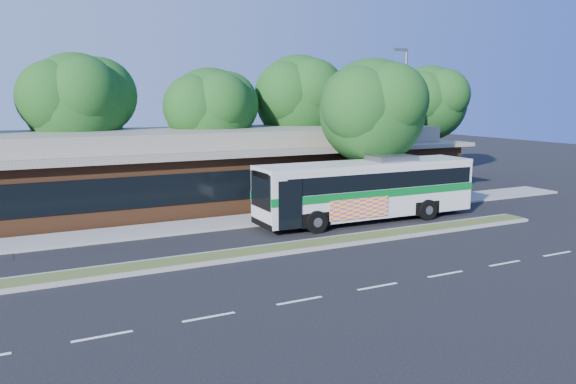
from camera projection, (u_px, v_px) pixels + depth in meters
name	position (u px, v px, depth m)	size (l,w,h in m)	color
ground	(307.00, 251.00, 23.46)	(120.00, 120.00, 0.00)	black
median_strip	(300.00, 246.00, 23.97)	(26.00, 1.10, 0.15)	#4F5D27
sidewalk	(248.00, 220.00, 29.08)	(44.00, 2.60, 0.12)	gray
plaza_building	(206.00, 167.00, 34.54)	(33.20, 11.20, 4.45)	#58321B
lamp_post	(404.00, 123.00, 32.17)	(0.93, 0.18, 9.07)	slate
tree_bg_b	(83.00, 101.00, 33.74)	(6.69, 6.00, 9.00)	black
tree_bg_c	(215.00, 109.00, 36.48)	(6.24, 5.60, 8.26)	black
tree_bg_d	(303.00, 97.00, 40.37)	(6.91, 6.20, 9.37)	black
tree_bg_e	(379.00, 106.00, 42.24)	(6.47, 5.80, 8.50)	black
tree_bg_f	(432.00, 101.00, 45.74)	(6.69, 6.00, 8.92)	black
transit_bus	(368.00, 185.00, 29.00)	(12.02, 2.93, 3.36)	silver
sidewalk_tree	(377.00, 109.00, 31.62)	(6.59, 5.91, 8.53)	black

